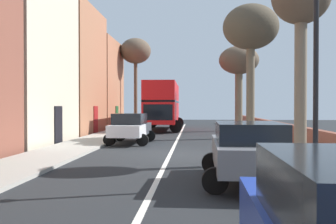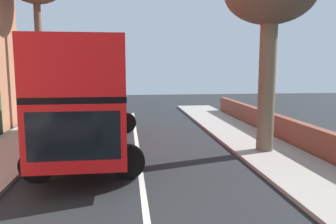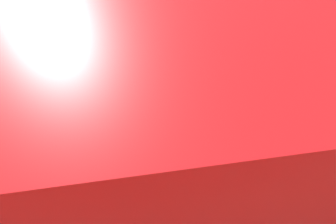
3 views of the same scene
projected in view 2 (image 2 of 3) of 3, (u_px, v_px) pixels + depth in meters
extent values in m
cube|color=red|center=(93.00, 111.00, 12.97)|extent=(2.61, 10.18, 1.70)
cube|color=black|center=(92.00, 87.00, 12.84)|extent=(2.63, 10.08, 0.16)
cube|color=red|center=(91.00, 65.00, 12.73)|extent=(2.61, 10.18, 1.50)
cube|color=black|center=(74.00, 136.00, 7.99)|extent=(2.20, 0.08, 1.19)
cylinder|color=black|center=(128.00, 162.00, 9.88)|extent=(1.00, 0.31, 1.00)
cylinder|color=black|center=(37.00, 165.00, 9.55)|extent=(1.00, 0.31, 1.00)
cylinder|color=black|center=(126.00, 123.00, 16.67)|extent=(1.00, 0.31, 1.00)
cylinder|color=black|center=(73.00, 124.00, 16.33)|extent=(1.00, 0.31, 1.00)
cylinder|color=brown|center=(40.00, 59.00, 18.02)|extent=(0.36, 0.36, 7.07)
cylinder|color=brown|center=(267.00, 82.00, 12.44)|extent=(0.62, 0.62, 5.15)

